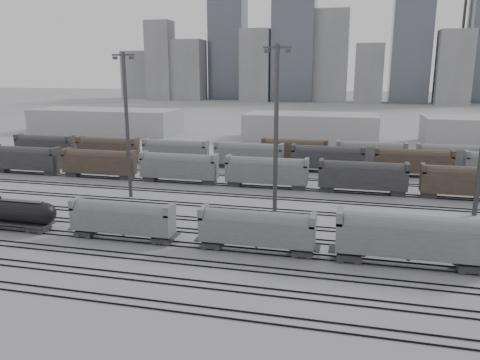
% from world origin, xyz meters
% --- Properties ---
extents(ground, '(900.00, 900.00, 0.00)m').
position_xyz_m(ground, '(0.00, 0.00, 0.00)').
color(ground, '#A5A5A9').
rests_on(ground, ground).
extents(tracks, '(220.00, 71.50, 0.16)m').
position_xyz_m(tracks, '(0.00, 17.50, 0.08)').
color(tracks, black).
rests_on(tracks, ground).
extents(hopper_car_a, '(13.50, 2.68, 4.83)m').
position_xyz_m(hopper_car_a, '(-4.63, 1.00, 2.98)').
color(hopper_car_a, '#27272A').
rests_on(hopper_car_a, ground).
extents(hopper_car_b, '(13.72, 2.73, 4.91)m').
position_xyz_m(hopper_car_b, '(12.67, 1.00, 3.03)').
color(hopper_car_b, '#27272A').
rests_on(hopper_car_b, ground).
extents(hopper_car_c, '(15.89, 3.16, 5.68)m').
position_xyz_m(hopper_car_c, '(29.74, 1.00, 3.51)').
color(hopper_car_c, '#27272A').
rests_on(hopper_car_c, ground).
extents(light_mast_b, '(3.82, 0.61, 23.90)m').
position_xyz_m(light_mast_b, '(-13.28, 20.22, 12.68)').
color(light_mast_b, '#3C3C3E').
rests_on(light_mast_b, ground).
extents(light_mast_c, '(3.93, 0.63, 24.57)m').
position_xyz_m(light_mast_c, '(12.40, 15.35, 13.03)').
color(light_mast_c, '#3C3C3E').
rests_on(light_mast_c, ground).
extents(bg_string_near, '(151.00, 3.00, 5.60)m').
position_xyz_m(bg_string_near, '(8.00, 32.00, 2.80)').
color(bg_string_near, slate).
rests_on(bg_string_near, ground).
extents(bg_string_mid, '(151.00, 3.00, 5.60)m').
position_xyz_m(bg_string_mid, '(18.00, 48.00, 2.80)').
color(bg_string_mid, '#27272A').
rests_on(bg_string_mid, ground).
extents(bg_string_far, '(66.00, 3.00, 5.60)m').
position_xyz_m(bg_string_far, '(35.50, 56.00, 2.80)').
color(bg_string_far, '#4C3D30').
rests_on(bg_string_far, ground).
extents(warehouse_left, '(50.00, 18.00, 8.00)m').
position_xyz_m(warehouse_left, '(-60.00, 95.00, 4.00)').
color(warehouse_left, '#A8A8AB').
rests_on(warehouse_left, ground).
extents(warehouse_mid, '(40.00, 18.00, 8.00)m').
position_xyz_m(warehouse_mid, '(10.00, 95.00, 4.00)').
color(warehouse_mid, '#A8A8AB').
rests_on(warehouse_mid, ground).
extents(skyline, '(316.00, 22.40, 95.00)m').
position_xyz_m(skyline, '(10.84, 280.00, 34.73)').
color(skyline, '#9A999C').
rests_on(skyline, ground).
extents(crane_left, '(42.00, 1.80, 100.00)m').
position_xyz_m(crane_left, '(-28.74, 305.00, 57.39)').
color(crane_left, '#3C3C3E').
rests_on(crane_left, ground).
extents(crane_right, '(42.00, 1.80, 100.00)m').
position_xyz_m(crane_right, '(91.26, 305.00, 57.39)').
color(crane_right, '#3C3C3E').
rests_on(crane_right, ground).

